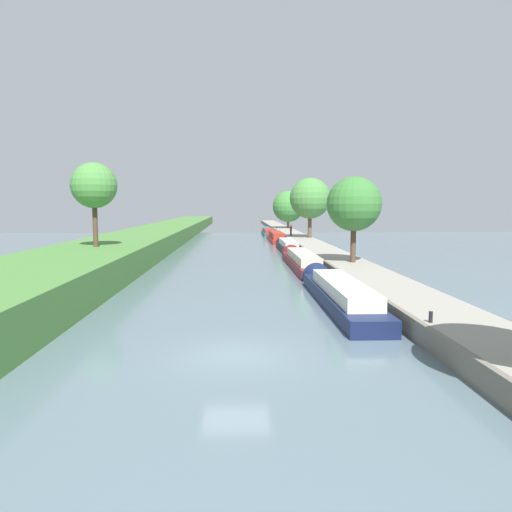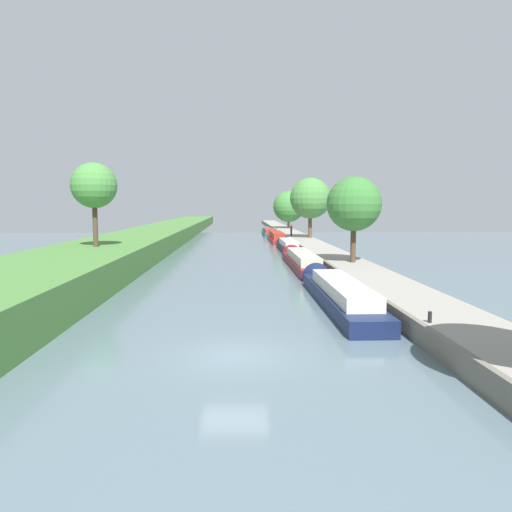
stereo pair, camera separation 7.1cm
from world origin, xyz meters
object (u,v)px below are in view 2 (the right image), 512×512
(narrowboat_black, at_px, (287,246))
(mooring_bollard_near, at_px, (430,317))
(narrowboat_teal, at_px, (269,232))
(mooring_bollard_far, at_px, (277,228))
(narrowboat_navy, at_px, (337,292))
(person_walking, at_px, (291,230))
(narrowboat_maroon, at_px, (301,260))
(narrowboat_red, at_px, (276,237))

(narrowboat_black, bearing_deg, mooring_bollard_near, -87.58)
(narrowboat_teal, relative_size, mooring_bollard_near, 28.32)
(mooring_bollard_near, distance_m, mooring_bollard_far, 76.75)
(narrowboat_navy, distance_m, person_walking, 46.77)
(narrowboat_maroon, bearing_deg, narrowboat_black, 88.73)
(narrowboat_teal, distance_m, mooring_bollard_far, 5.71)
(narrowboat_maroon, height_order, narrowboat_teal, narrowboat_maroon)
(narrowboat_black, xyz_separation_m, mooring_bollard_far, (1.68, 37.05, 0.50))
(mooring_bollard_near, bearing_deg, narrowboat_navy, 104.11)
(narrowboat_black, xyz_separation_m, person_walking, (2.12, 15.17, 1.15))
(mooring_bollard_far, bearing_deg, narrowboat_red, -94.90)
(person_walking, distance_m, mooring_bollard_far, 21.89)
(narrowboat_red, relative_size, narrowboat_teal, 1.21)
(narrowboat_navy, bearing_deg, mooring_bollard_far, 88.28)
(narrowboat_black, bearing_deg, narrowboat_navy, -90.69)
(narrowboat_black, bearing_deg, mooring_bollard_far, 87.41)
(narrowboat_red, distance_m, mooring_bollard_far, 21.46)
(narrowboat_maroon, relative_size, narrowboat_red, 1.03)
(narrowboat_red, distance_m, narrowboat_teal, 16.07)
(narrowboat_black, bearing_deg, narrowboat_maroon, -91.27)
(narrowboat_maroon, xyz_separation_m, narrowboat_red, (0.18, 30.96, 0.01))
(narrowboat_navy, bearing_deg, narrowboat_maroon, 89.85)
(narrowboat_maroon, bearing_deg, mooring_bollard_far, 87.79)
(narrowboat_navy, distance_m, narrowboat_black, 31.52)
(narrowboat_navy, bearing_deg, narrowboat_black, 89.31)
(narrowboat_red, relative_size, mooring_bollard_near, 34.31)
(narrowboat_black, bearing_deg, narrowboat_teal, 90.59)
(narrowboat_red, xyz_separation_m, mooring_bollard_far, (1.83, 21.38, 0.48))
(narrowboat_red, relative_size, mooring_bollard_far, 34.31)
(narrowboat_red, distance_m, mooring_bollard_near, 55.41)
(narrowboat_maroon, distance_m, person_walking, 30.59)
(narrowboat_black, xyz_separation_m, mooring_bollard_near, (1.68, -39.71, 0.50))
(narrowboat_red, bearing_deg, narrowboat_teal, 90.62)
(narrowboat_black, xyz_separation_m, narrowboat_red, (-0.15, 15.67, 0.03))
(narrowboat_black, distance_m, narrowboat_red, 15.67)
(narrowboat_navy, relative_size, narrowboat_red, 0.98)
(mooring_bollard_near, xyz_separation_m, mooring_bollard_far, (0.00, 76.75, 0.00))
(narrowboat_red, height_order, mooring_bollard_near, narrowboat_red)
(narrowboat_navy, xyz_separation_m, person_walking, (2.50, 46.69, 1.12))
(mooring_bollard_far, bearing_deg, narrowboat_navy, -91.72)
(mooring_bollard_near, bearing_deg, person_walking, 89.54)
(mooring_bollard_near, bearing_deg, narrowboat_black, 92.42)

